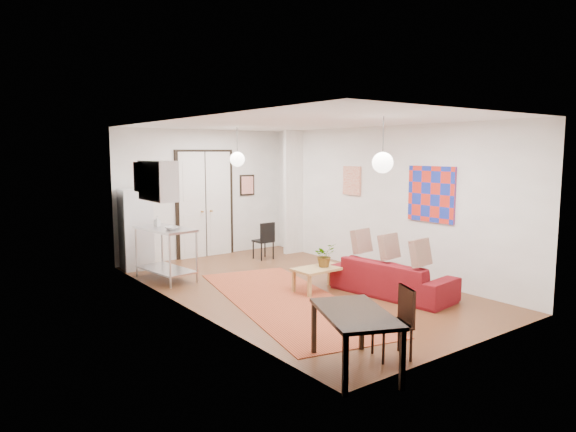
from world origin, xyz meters
TOP-DOWN VIEW (x-y plane):
  - floor at (0.00, 0.00)m, footprint 7.00×7.00m
  - ceiling at (0.00, 0.00)m, footprint 4.20×7.00m
  - wall_back at (0.00, 3.50)m, footprint 4.20×0.02m
  - wall_front at (0.00, -3.50)m, footprint 4.20×0.02m
  - wall_left at (-2.10, 0.00)m, footprint 0.02×7.00m
  - wall_right at (2.10, 0.00)m, footprint 0.02×7.00m
  - double_doors at (0.00, 3.46)m, footprint 1.44×0.06m
  - stub_partition at (1.85, 2.55)m, footprint 0.50×0.10m
  - wall_cabinet at (-1.92, 1.50)m, footprint 0.35×1.00m
  - painting_popart at (2.08, -1.25)m, footprint 0.05×1.00m
  - painting_abstract at (2.08, 0.80)m, footprint 0.05×0.50m
  - poster_back at (1.15, 3.47)m, footprint 0.40×0.03m
  - print_left at (-2.07, 2.00)m, footprint 0.03×0.44m
  - pendant_back at (0.00, 2.00)m, footprint 0.30×0.30m
  - pendant_front at (0.00, -2.00)m, footprint 0.30×0.30m
  - kilim_rug at (-0.64, -0.57)m, footprint 2.60×4.70m
  - sofa at (1.00, -1.35)m, footprint 1.09×2.17m
  - coffee_table at (0.19, -0.42)m, footprint 0.95×0.55m
  - potted_plant at (0.29, -0.42)m, footprint 0.33×0.37m
  - kitchen_counter at (-1.63, 1.93)m, footprint 0.82×1.37m
  - bowl at (-1.63, 1.63)m, footprint 0.30×0.30m
  - soap_bottle at (-1.68, 2.18)m, footprint 0.12×0.12m
  - fridge at (-1.75, 3.15)m, footprint 0.63×0.63m
  - dining_table at (-1.61, -3.15)m, footprint 1.12×1.39m
  - dining_chair_near at (-1.01, -3.07)m, footprint 0.52×0.62m
  - dining_chair_far at (-1.01, -3.07)m, footprint 0.52×0.62m
  - black_side_chair at (0.88, 2.47)m, footprint 0.39×0.39m

SIDE VIEW (x-z plane):
  - floor at x=0.00m, z-range 0.00..0.00m
  - kilim_rug at x=-0.64m, z-range 0.00..0.01m
  - sofa at x=1.00m, z-range 0.00..0.61m
  - coffee_table at x=0.19m, z-range 0.15..0.57m
  - dining_chair_near at x=-1.01m, z-range 0.06..0.90m
  - dining_chair_far at x=-1.01m, z-range 0.06..0.90m
  - black_side_chair at x=0.88m, z-range 0.07..0.91m
  - dining_table at x=-1.61m, z-range 0.26..0.93m
  - potted_plant at x=0.29m, z-range 0.42..0.82m
  - kitchen_counter at x=-1.63m, z-range 0.16..1.15m
  - fridge at x=-1.75m, z-range 0.00..1.65m
  - bowl at x=-1.63m, z-range 0.99..1.05m
  - soap_bottle at x=-1.68m, z-range 0.99..1.19m
  - double_doors at x=0.00m, z-range -0.05..2.45m
  - wall_back at x=0.00m, z-range 0.00..2.90m
  - wall_front at x=0.00m, z-range 0.00..2.90m
  - wall_left at x=-2.10m, z-range 0.00..2.90m
  - wall_right at x=2.10m, z-range 0.00..2.90m
  - stub_partition at x=1.85m, z-range 0.00..2.90m
  - poster_back at x=1.15m, z-range 1.35..1.85m
  - painting_popart at x=2.08m, z-range 1.15..2.15m
  - painting_abstract at x=2.08m, z-range 1.50..2.10m
  - wall_cabinet at x=-1.92m, z-range 1.55..2.25m
  - print_left at x=-2.07m, z-range 1.68..2.22m
  - pendant_back at x=0.00m, z-range 1.85..2.65m
  - pendant_front at x=0.00m, z-range 1.85..2.65m
  - ceiling at x=0.00m, z-range 2.89..2.91m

